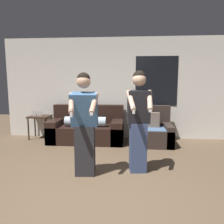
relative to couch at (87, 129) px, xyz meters
The scene contains 7 objects.
ground_plane 2.89m from the couch, 76.49° to the right, with size 14.00×14.00×0.00m, color brown.
wall_back 1.33m from the couch, 34.93° to the left, with size 6.01×0.07×2.70m.
couch is the anchor object (origin of this frame).
armchair 1.66m from the couch, ahead, with size 0.95×0.88×0.93m.
side_table 1.36m from the couch, behind, with size 0.56×0.48×0.77m.
person_left 2.15m from the couch, 79.53° to the right, with size 0.49×0.52×1.69m.
person_right 2.29m from the couch, 55.45° to the right, with size 0.43×0.50×1.72m.
Camera 1 is at (0.44, -2.67, 1.55)m, focal length 35.00 mm.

